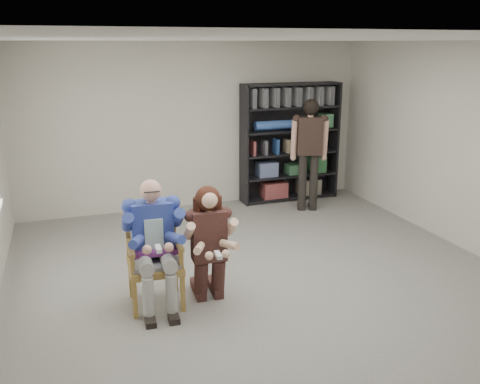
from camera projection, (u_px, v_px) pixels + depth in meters
name	position (u px, v px, depth m)	size (l,w,h in m)	color
room_shell	(276.00, 174.00, 5.50)	(6.00, 7.00, 2.80)	beige
floor	(273.00, 291.00, 5.89)	(6.00, 7.00, 0.01)	slate
armchair	(155.00, 258.00, 5.45)	(0.63, 0.61, 1.09)	olive
seated_man	(154.00, 244.00, 5.40)	(0.61, 0.85, 1.42)	navy
kneeling_woman	(210.00, 246.00, 5.49)	(0.54, 0.87, 1.30)	#311916
bookshelf	(290.00, 143.00, 9.11)	(1.80, 0.38, 2.10)	black
standing_man	(309.00, 156.00, 8.50)	(0.58, 0.32, 1.88)	black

